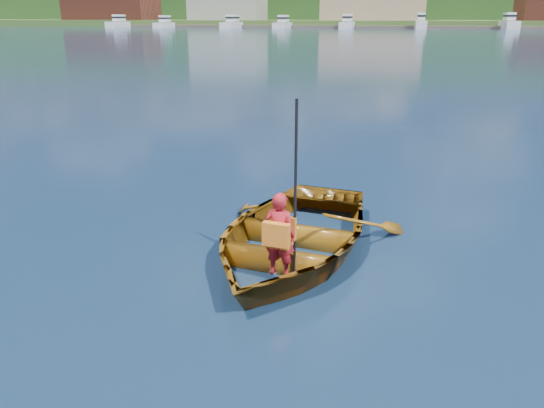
{
  "coord_description": "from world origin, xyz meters",
  "views": [
    {
      "loc": [
        0.55,
        -6.58,
        3.22
      ],
      "look_at": [
        -0.91,
        0.3,
        0.72
      ],
      "focal_mm": 35.0,
      "sensor_mm": 36.0,
      "label": 1
    }
  ],
  "objects_px": {
    "rowboat": "(291,235)",
    "dock": "(376,27)",
    "marina_yachts": "(376,24)",
    "child_paddler": "(280,234)"
  },
  "relations": [
    {
      "from": "child_paddler",
      "to": "marina_yachts",
      "type": "height_order",
      "value": "marina_yachts"
    },
    {
      "from": "marina_yachts",
      "to": "rowboat",
      "type": "bearing_deg",
      "value": -88.94
    },
    {
      "from": "rowboat",
      "to": "marina_yachts",
      "type": "height_order",
      "value": "marina_yachts"
    },
    {
      "from": "rowboat",
      "to": "child_paddler",
      "type": "height_order",
      "value": "child_paddler"
    },
    {
      "from": "rowboat",
      "to": "dock",
      "type": "distance_m",
      "value": 147.72
    },
    {
      "from": "child_paddler",
      "to": "dock",
      "type": "height_order",
      "value": "child_paddler"
    },
    {
      "from": "dock",
      "to": "child_paddler",
      "type": "bearing_deg",
      "value": -89.01
    },
    {
      "from": "rowboat",
      "to": "marina_yachts",
      "type": "xyz_separation_m",
      "value": [
        -2.65,
        143.02,
        1.07
      ]
    },
    {
      "from": "rowboat",
      "to": "dock",
      "type": "bearing_deg",
      "value": 90.99
    },
    {
      "from": "rowboat",
      "to": "dock",
      "type": "height_order",
      "value": "dock"
    }
  ]
}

